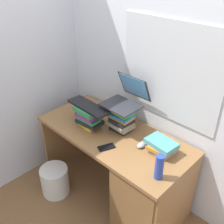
{
  "coord_description": "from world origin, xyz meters",
  "views": [
    {
      "loc": [
        1.31,
        -1.35,
        2.09
      ],
      "look_at": [
        -0.05,
        0.03,
        0.91
      ],
      "focal_mm": 42.71,
      "sensor_mm": 36.0,
      "label": 1
    }
  ],
  "objects_px": {
    "desk": "(141,183)",
    "mug": "(80,102)",
    "water_bottle": "(159,167)",
    "laptop": "(126,97)",
    "keyboard": "(88,106)",
    "computer_mouse": "(142,145)",
    "book_stack_tall": "(121,117)",
    "book_stack_keyboard_riser": "(89,117)",
    "wastebasket": "(55,181)",
    "book_stack_side": "(162,146)",
    "cell_phone": "(106,147)"
  },
  "relations": [
    {
      "from": "desk",
      "to": "computer_mouse",
      "type": "relative_size",
      "value": 13.5
    },
    {
      "from": "mug",
      "to": "book_stack_keyboard_riser",
      "type": "bearing_deg",
      "value": -28.48
    },
    {
      "from": "book_stack_keyboard_riser",
      "to": "water_bottle",
      "type": "relative_size",
      "value": 1.27
    },
    {
      "from": "computer_mouse",
      "to": "book_stack_tall",
      "type": "bearing_deg",
      "value": 168.69
    },
    {
      "from": "book_stack_tall",
      "to": "computer_mouse",
      "type": "bearing_deg",
      "value": -11.31
    },
    {
      "from": "computer_mouse",
      "to": "water_bottle",
      "type": "distance_m",
      "value": 0.36
    },
    {
      "from": "computer_mouse",
      "to": "book_stack_side",
      "type": "bearing_deg",
      "value": 21.77
    },
    {
      "from": "book_stack_tall",
      "to": "cell_phone",
      "type": "xyz_separation_m",
      "value": [
        0.09,
        -0.27,
        -0.12
      ]
    },
    {
      "from": "book_stack_keyboard_riser",
      "to": "wastebasket",
      "type": "height_order",
      "value": "book_stack_keyboard_riser"
    },
    {
      "from": "water_bottle",
      "to": "wastebasket",
      "type": "distance_m",
      "value": 1.24
    },
    {
      "from": "wastebasket",
      "to": "water_bottle",
      "type": "bearing_deg",
      "value": 13.0
    },
    {
      "from": "computer_mouse",
      "to": "book_stack_keyboard_riser",
      "type": "bearing_deg",
      "value": -168.24
    },
    {
      "from": "keyboard",
      "to": "water_bottle",
      "type": "distance_m",
      "value": 0.83
    },
    {
      "from": "laptop",
      "to": "water_bottle",
      "type": "height_order",
      "value": "laptop"
    },
    {
      "from": "book_stack_side",
      "to": "wastebasket",
      "type": "relative_size",
      "value": 0.84
    },
    {
      "from": "desk",
      "to": "cell_phone",
      "type": "xyz_separation_m",
      "value": [
        -0.25,
        -0.16,
        0.34
      ]
    },
    {
      "from": "book_stack_side",
      "to": "mug",
      "type": "relative_size",
      "value": 2.25
    },
    {
      "from": "keyboard",
      "to": "computer_mouse",
      "type": "bearing_deg",
      "value": 12.5
    },
    {
      "from": "book_stack_side",
      "to": "cell_phone",
      "type": "distance_m",
      "value": 0.44
    },
    {
      "from": "wastebasket",
      "to": "cell_phone",
      "type": "bearing_deg",
      "value": 22.12
    },
    {
      "from": "book_stack_tall",
      "to": "wastebasket",
      "type": "height_order",
      "value": "book_stack_tall"
    },
    {
      "from": "water_bottle",
      "to": "wastebasket",
      "type": "bearing_deg",
      "value": -167.0
    },
    {
      "from": "mug",
      "to": "laptop",
      "type": "bearing_deg",
      "value": 5.51
    },
    {
      "from": "desk",
      "to": "water_bottle",
      "type": "distance_m",
      "value": 0.51
    },
    {
      "from": "book_stack_keyboard_riser",
      "to": "water_bottle",
      "type": "distance_m",
      "value": 0.83
    },
    {
      "from": "computer_mouse",
      "to": "water_bottle",
      "type": "bearing_deg",
      "value": -32.7
    },
    {
      "from": "water_bottle",
      "to": "laptop",
      "type": "bearing_deg",
      "value": 151.74
    },
    {
      "from": "book_stack_side",
      "to": "laptop",
      "type": "bearing_deg",
      "value": 171.38
    },
    {
      "from": "book_stack_tall",
      "to": "wastebasket",
      "type": "distance_m",
      "value": 0.96
    },
    {
      "from": "book_stack_tall",
      "to": "book_stack_side",
      "type": "xyz_separation_m",
      "value": [
        0.43,
        0.0,
        -0.07
      ]
    },
    {
      "from": "book_stack_tall",
      "to": "wastebasket",
      "type": "bearing_deg",
      "value": -131.38
    },
    {
      "from": "desk",
      "to": "keyboard",
      "type": "relative_size",
      "value": 3.34
    },
    {
      "from": "book_stack_tall",
      "to": "laptop",
      "type": "relative_size",
      "value": 0.7
    },
    {
      "from": "book_stack_tall",
      "to": "water_bottle",
      "type": "xyz_separation_m",
      "value": [
        0.59,
        -0.25,
        -0.03
      ]
    },
    {
      "from": "book_stack_side",
      "to": "cell_phone",
      "type": "relative_size",
      "value": 1.83
    },
    {
      "from": "cell_phone",
      "to": "wastebasket",
      "type": "xyz_separation_m",
      "value": [
        -0.52,
        -0.21,
        -0.59
      ]
    },
    {
      "from": "book_stack_tall",
      "to": "book_stack_keyboard_riser",
      "type": "distance_m",
      "value": 0.29
    },
    {
      "from": "laptop",
      "to": "mug",
      "type": "distance_m",
      "value": 0.62
    },
    {
      "from": "laptop",
      "to": "computer_mouse",
      "type": "xyz_separation_m",
      "value": [
        0.29,
        -0.12,
        -0.28
      ]
    },
    {
      "from": "mug",
      "to": "cell_phone",
      "type": "height_order",
      "value": "mug"
    },
    {
      "from": "book_stack_side",
      "to": "computer_mouse",
      "type": "distance_m",
      "value": 0.16
    },
    {
      "from": "book_stack_tall",
      "to": "water_bottle",
      "type": "height_order",
      "value": "book_stack_tall"
    },
    {
      "from": "desk",
      "to": "wastebasket",
      "type": "height_order",
      "value": "desk"
    },
    {
      "from": "computer_mouse",
      "to": "mug",
      "type": "xyz_separation_m",
      "value": [
        -0.85,
        0.07,
        0.03
      ]
    },
    {
      "from": "laptop",
      "to": "computer_mouse",
      "type": "relative_size",
      "value": 3.3
    },
    {
      "from": "desk",
      "to": "mug",
      "type": "bearing_deg",
      "value": 172.1
    },
    {
      "from": "book_stack_keyboard_riser",
      "to": "wastebasket",
      "type": "xyz_separation_m",
      "value": [
        -0.19,
        -0.32,
        -0.69
      ]
    },
    {
      "from": "book_stack_tall",
      "to": "cell_phone",
      "type": "distance_m",
      "value": 0.31
    },
    {
      "from": "book_stack_keyboard_riser",
      "to": "water_bottle",
      "type": "height_order",
      "value": "same"
    },
    {
      "from": "book_stack_keyboard_riser",
      "to": "book_stack_side",
      "type": "relative_size",
      "value": 0.99
    }
  ]
}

